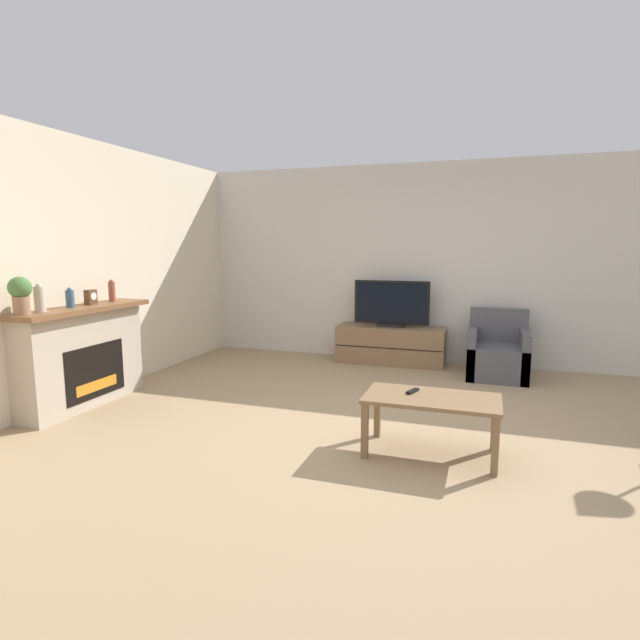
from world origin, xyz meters
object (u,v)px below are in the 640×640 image
at_px(tv, 391,305).
at_px(remote, 413,391).
at_px(mantel_clock, 91,297).
at_px(coffee_table, 432,405).
at_px(tv_stand, 391,345).
at_px(potted_plant, 20,293).
at_px(armchair, 497,355).
at_px(mantel_vase_right, 112,291).
at_px(fireplace, 82,355).
at_px(mantel_vase_centre_left, 70,298).
at_px(mantel_vase_left, 40,298).

relative_size(tv, remote, 6.58).
relative_size(mantel_clock, tv, 0.15).
relative_size(mantel_clock, coffee_table, 0.15).
distance_m(tv_stand, coffee_table, 3.03).
height_order(potted_plant, tv_stand, potted_plant).
xyz_separation_m(mantel_clock, remote, (3.28, -0.19, -0.61)).
relative_size(potted_plant, armchair, 0.40).
bearing_deg(mantel_vase_right, mantel_clock, -89.86).
distance_m(fireplace, tv, 3.82).
height_order(tv_stand, tv, tv).
distance_m(mantel_vase_centre_left, remote, 3.34).
bearing_deg(coffee_table, mantel_vase_left, -174.30).
bearing_deg(mantel_vase_centre_left, coffee_table, 0.04).
distance_m(tv_stand, remote, 2.92).
height_order(fireplace, mantel_vase_centre_left, mantel_vase_centre_left).
bearing_deg(coffee_table, potted_plant, -171.20).
distance_m(fireplace, armchair, 4.71).
distance_m(mantel_vase_centre_left, tv, 3.89).
bearing_deg(fireplace, mantel_vase_right, 87.91).
distance_m(tv_stand, armchair, 1.40).
bearing_deg(remote, coffee_table, -4.29).
height_order(mantel_vase_left, tv, mantel_vase_left).
height_order(mantel_vase_centre_left, remote, mantel_vase_centre_left).
bearing_deg(tv, remote, -76.05).
relative_size(fireplace, mantel_vase_left, 5.77).
height_order(tv, coffee_table, tv).
xyz_separation_m(fireplace, mantel_clock, (0.02, 0.15, 0.57)).
bearing_deg(tv_stand, armchair, -11.23).
height_order(coffee_table, remote, remote).
xyz_separation_m(fireplace, mantel_vase_left, (0.02, -0.45, 0.62)).
height_order(mantel_vase_left, remote, mantel_vase_left).
bearing_deg(mantel_vase_left, remote, 7.14).
bearing_deg(fireplace, mantel_clock, 83.46).
bearing_deg(mantel_vase_left, fireplace, 92.09).
relative_size(mantel_vase_left, mantel_vase_centre_left, 1.35).
height_order(mantel_clock, potted_plant, potted_plant).
distance_m(mantel_vase_centre_left, mantel_clock, 0.27).
distance_m(potted_plant, tv_stand, 4.39).
height_order(fireplace, mantel_vase_right, mantel_vase_right).
bearing_deg(tv, mantel_vase_centre_left, -131.66).
relative_size(tv_stand, tv, 1.43).
distance_m(mantel_vase_right, remote, 3.38).
xyz_separation_m(mantel_vase_centre_left, tv_stand, (2.58, 2.90, -0.84)).
bearing_deg(tv_stand, fireplace, -132.96).
height_order(mantel_clock, tv_stand, mantel_clock).
height_order(mantel_vase_left, mantel_vase_centre_left, mantel_vase_left).
relative_size(mantel_vase_left, potted_plant, 0.80).
bearing_deg(tv, mantel_vase_left, -128.53).
distance_m(fireplace, mantel_clock, 0.59).
relative_size(mantel_vase_left, tv_stand, 0.18).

